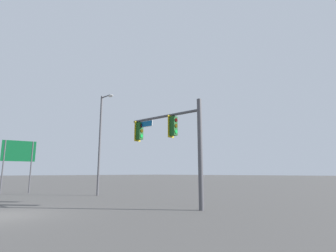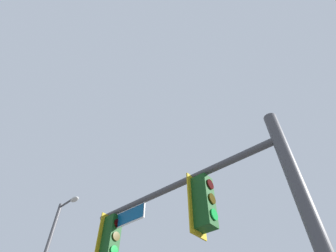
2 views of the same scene
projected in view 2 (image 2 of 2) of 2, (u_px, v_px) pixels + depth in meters
name	position (u px, v px, depth m)	size (l,w,h in m)	color
signal_pole_near	(208.00, 230.00, 4.82)	(5.20, 0.68, 5.74)	#47474C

